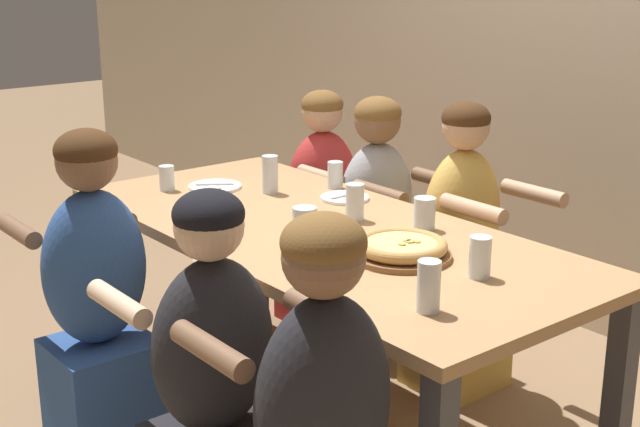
# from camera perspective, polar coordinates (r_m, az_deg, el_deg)

# --- Properties ---
(dining_table) EXTENTS (2.03, 0.91, 0.80)m
(dining_table) POSITION_cam_1_polar(r_m,az_deg,el_deg) (3.10, 0.00, -2.42)
(dining_table) COLOR tan
(dining_table) RESTS_ON ground
(pizza_board_main) EXTENTS (0.32, 0.32, 0.06)m
(pizza_board_main) POSITION_cam_1_polar(r_m,az_deg,el_deg) (2.77, 5.17, -2.25)
(pizza_board_main) COLOR brown
(pizza_board_main) RESTS_ON dining_table
(empty_plate_a) EXTENTS (0.19, 0.19, 0.02)m
(empty_plate_a) POSITION_cam_1_polar(r_m,az_deg,el_deg) (3.41, 1.59, 1.01)
(empty_plate_a) COLOR white
(empty_plate_a) RESTS_ON dining_table
(empty_plate_b) EXTENTS (0.21, 0.21, 0.02)m
(empty_plate_b) POSITION_cam_1_polar(r_m,az_deg,el_deg) (3.60, -6.75, 1.73)
(empty_plate_b) COLOR white
(empty_plate_b) RESTS_ON dining_table
(cocktail_glass_blue) EXTENTS (0.07, 0.07, 0.13)m
(cocktail_glass_blue) POSITION_cam_1_polar(r_m,az_deg,el_deg) (2.64, -0.32, -2.86)
(cocktail_glass_blue) COLOR silver
(cocktail_glass_blue) RESTS_ON dining_table
(drinking_glass_a) EXTENTS (0.07, 0.07, 0.13)m
(drinking_glass_a) POSITION_cam_1_polar(r_m,az_deg,el_deg) (3.14, 2.24, 0.60)
(drinking_glass_a) COLOR silver
(drinking_glass_a) RESTS_ON dining_table
(drinking_glass_b) EXTENTS (0.06, 0.06, 0.11)m
(drinking_glass_b) POSITION_cam_1_polar(r_m,az_deg,el_deg) (3.20, -6.87, 0.60)
(drinking_glass_b) COLOR silver
(drinking_glass_b) RESTS_ON dining_table
(drinking_glass_c) EXTENTS (0.06, 0.06, 0.12)m
(drinking_glass_c) POSITION_cam_1_polar(r_m,az_deg,el_deg) (2.64, 10.19, -2.94)
(drinking_glass_c) COLOR silver
(drinking_glass_c) RESTS_ON dining_table
(drinking_glass_d) EXTENTS (0.08, 0.08, 0.13)m
(drinking_glass_d) POSITION_cam_1_polar(r_m,az_deg,el_deg) (2.86, -0.98, -1.04)
(drinking_glass_d) COLOR silver
(drinking_glass_d) RESTS_ON dining_table
(drinking_glass_e) EXTENTS (0.06, 0.06, 0.15)m
(drinking_glass_e) POSITION_cam_1_polar(r_m,az_deg,el_deg) (3.49, -3.21, 2.38)
(drinking_glass_e) COLOR silver
(drinking_glass_e) RESTS_ON dining_table
(drinking_glass_f) EXTENTS (0.06, 0.06, 0.14)m
(drinking_glass_f) POSITION_cam_1_polar(r_m,az_deg,el_deg) (2.37, 6.96, -4.79)
(drinking_glass_f) COLOR silver
(drinking_glass_f) RESTS_ON dining_table
(drinking_glass_g) EXTENTS (0.07, 0.07, 0.11)m
(drinking_glass_g) POSITION_cam_1_polar(r_m,az_deg,el_deg) (3.06, 6.70, -0.13)
(drinking_glass_g) COLOR silver
(drinking_glass_g) RESTS_ON dining_table
(drinking_glass_h) EXTENTS (0.06, 0.06, 0.11)m
(drinking_glass_h) POSITION_cam_1_polar(r_m,az_deg,el_deg) (3.56, 0.98, 2.36)
(drinking_glass_h) COLOR silver
(drinking_glass_h) RESTS_ON dining_table
(drinking_glass_i) EXTENTS (0.06, 0.06, 0.10)m
(drinking_glass_i) POSITION_cam_1_polar(r_m,az_deg,el_deg) (3.58, -9.77, 2.14)
(drinking_glass_i) COLOR silver
(drinking_glass_i) RESTS_ON dining_table
(diner_near_midright) EXTENTS (0.51, 0.40, 1.13)m
(diner_near_midright) POSITION_cam_1_polar(r_m,az_deg,el_deg) (2.54, -6.75, -11.90)
(diner_near_midright) COLOR #232328
(diner_near_midright) RESTS_ON ground
(diner_far_left) EXTENTS (0.51, 0.40, 1.11)m
(diner_far_left) POSITION_cam_1_polar(r_m,az_deg,el_deg) (4.17, 0.17, -0.30)
(diner_far_left) COLOR #B22D2D
(diner_far_left) RESTS_ON ground
(diner_far_center) EXTENTS (0.51, 0.40, 1.17)m
(diner_far_center) POSITION_cam_1_polar(r_m,az_deg,el_deg) (3.57, 8.96, -3.06)
(diner_far_center) COLOR gold
(diner_far_center) RESTS_ON ground
(diner_far_midleft) EXTENTS (0.51, 0.40, 1.13)m
(diner_far_midleft) POSITION_cam_1_polar(r_m,az_deg,el_deg) (3.90, 3.61, -1.35)
(diner_far_midleft) COLOR #99999E
(diner_far_midleft) RESTS_ON ground
(diner_near_midleft) EXTENTS (0.51, 0.40, 1.17)m
(diner_near_midleft) POSITION_cam_1_polar(r_m,az_deg,el_deg) (3.12, -14.04, -6.10)
(diner_near_midleft) COLOR #2D5193
(diner_near_midleft) RESTS_ON ground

